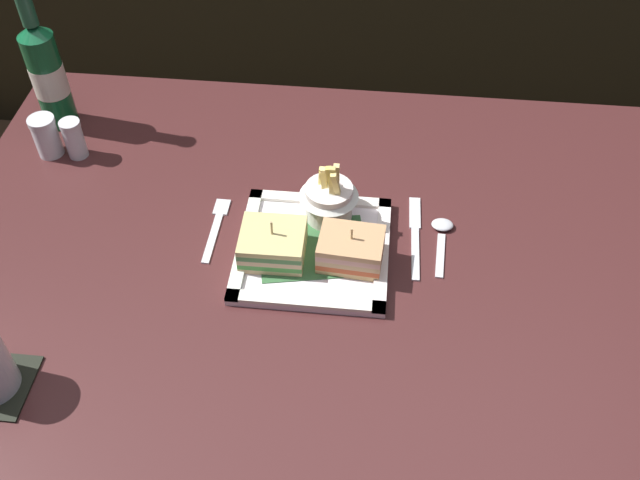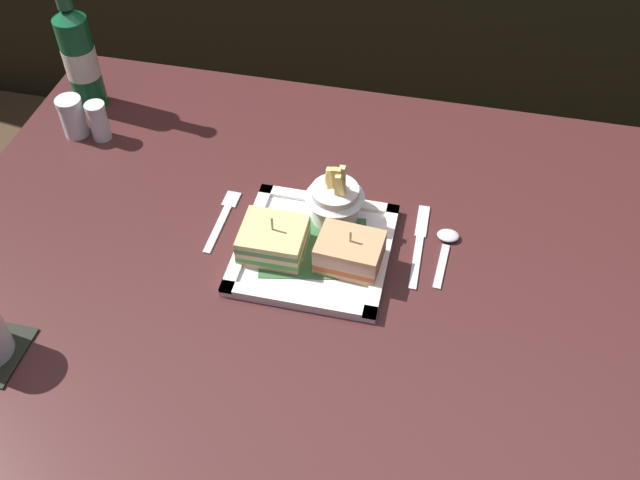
# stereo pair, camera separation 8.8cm
# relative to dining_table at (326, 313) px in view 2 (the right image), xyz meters

# --- Properties ---
(ground_plane) EXTENTS (6.00, 6.00, 0.00)m
(ground_plane) POSITION_rel_dining_table_xyz_m (0.00, 0.00, -0.62)
(ground_plane) COLOR #493523
(dining_table) EXTENTS (1.24, 0.91, 0.75)m
(dining_table) POSITION_rel_dining_table_xyz_m (0.00, 0.00, 0.00)
(dining_table) COLOR #442020
(dining_table) RESTS_ON ground_plane
(square_plate) EXTENTS (0.23, 0.23, 0.02)m
(square_plate) POSITION_rel_dining_table_xyz_m (-0.02, 0.02, 0.13)
(square_plate) COLOR white
(square_plate) RESTS_ON dining_table
(sandwich_half_left) EXTENTS (0.10, 0.09, 0.07)m
(sandwich_half_left) POSITION_rel_dining_table_xyz_m (-0.08, 0.00, 0.16)
(sandwich_half_left) COLOR #DFB97F
(sandwich_half_left) RESTS_ON square_plate
(sandwich_half_right) EXTENTS (0.10, 0.08, 0.07)m
(sandwich_half_right) POSITION_rel_dining_table_xyz_m (0.04, 0.00, 0.16)
(sandwich_half_right) COLOR tan
(sandwich_half_right) RESTS_ON square_plate
(fries_cup) EXTENTS (0.09, 0.09, 0.11)m
(fries_cup) POSITION_rel_dining_table_xyz_m (-0.01, 0.09, 0.18)
(fries_cup) COLOR silver
(fries_cup) RESTS_ON square_plate
(beer_bottle) EXTENTS (0.06, 0.06, 0.29)m
(beer_bottle) POSITION_rel_dining_table_xyz_m (-0.53, 0.30, 0.24)
(beer_bottle) COLOR #104E27
(beer_bottle) RESTS_ON dining_table
(fork) EXTENTS (0.02, 0.14, 0.00)m
(fork) POSITION_rel_dining_table_xyz_m (-0.18, 0.06, 0.13)
(fork) COLOR silver
(fork) RESTS_ON dining_table
(knife) EXTENTS (0.02, 0.18, 0.00)m
(knife) POSITION_rel_dining_table_xyz_m (0.13, 0.08, 0.13)
(knife) COLOR silver
(knife) RESTS_ON dining_table
(spoon) EXTENTS (0.04, 0.12, 0.01)m
(spoon) POSITION_rel_dining_table_xyz_m (0.18, 0.08, 0.13)
(spoon) COLOR silver
(spoon) RESTS_ON dining_table
(salt_shaker) EXTENTS (0.05, 0.05, 0.08)m
(salt_shaker) POSITION_rel_dining_table_xyz_m (-0.51, 0.21, 0.16)
(salt_shaker) COLOR silver
(salt_shaker) RESTS_ON dining_table
(pepper_shaker) EXTENTS (0.04, 0.04, 0.07)m
(pepper_shaker) POSITION_rel_dining_table_xyz_m (-0.46, 0.21, 0.16)
(pepper_shaker) COLOR silver
(pepper_shaker) RESTS_ON dining_table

